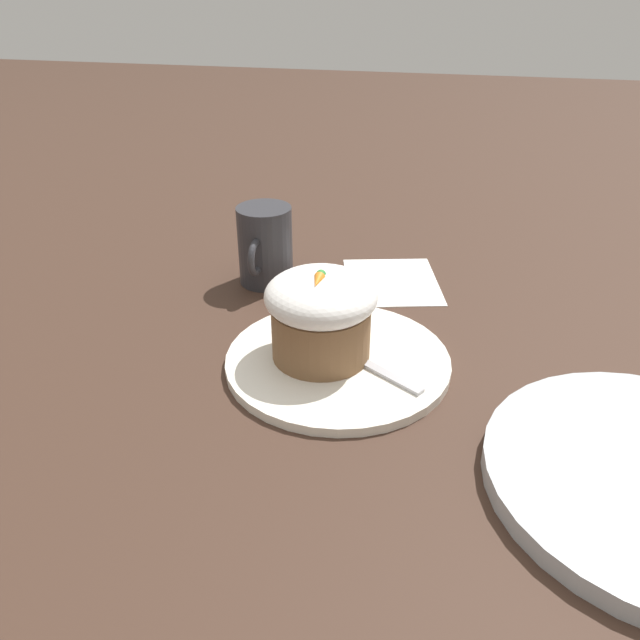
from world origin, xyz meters
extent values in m
plane|color=#3D281E|center=(0.00, 0.00, 0.00)|extent=(4.00, 4.00, 0.00)
cylinder|color=white|center=(0.00, 0.00, 0.01)|extent=(0.23, 0.23, 0.01)
cylinder|color=brown|center=(0.00, -0.02, 0.04)|extent=(0.10, 0.10, 0.06)
ellipsoid|color=white|center=(0.00, -0.02, 0.08)|extent=(0.11, 0.11, 0.05)
cone|color=orange|center=(0.02, -0.02, 0.10)|extent=(0.02, 0.01, 0.01)
sphere|color=green|center=(0.00, -0.02, 0.10)|extent=(0.01, 0.01, 0.01)
cube|color=#B7B7BC|center=(0.03, 0.06, 0.01)|extent=(0.05, 0.07, 0.00)
ellipsoid|color=#B7B7BC|center=(0.00, 0.01, 0.01)|extent=(0.04, 0.05, 0.01)
cylinder|color=#2D2D33|center=(-0.17, -0.13, 0.05)|extent=(0.07, 0.07, 0.10)
torus|color=#2D2D33|center=(-0.13, -0.13, 0.05)|extent=(0.05, 0.01, 0.05)
cube|color=white|center=(-0.20, 0.03, 0.00)|extent=(0.16, 0.15, 0.00)
camera|label=1|loc=(0.53, 0.10, 0.36)|focal=35.00mm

